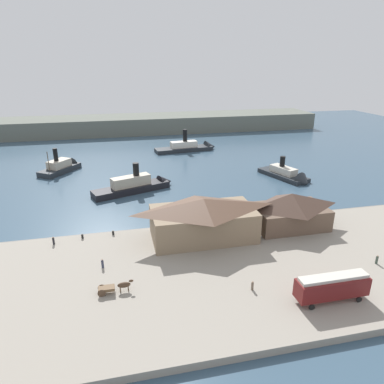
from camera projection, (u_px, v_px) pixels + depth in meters
The scene contains 18 objects.
ground_plane at pixel (187, 222), 79.08m from camera, with size 320.00×320.00×0.00m, color #385166.
quay_promenade at pixel (214, 273), 58.79m from camera, with size 110.00×36.00×1.20m, color gray.
seawall_edge at pixel (191, 226), 75.62m from camera, with size 110.00×0.80×1.00m, color slate.
ferry_shed_central_terminal at pixel (203, 218), 68.13m from camera, with size 20.47×10.97×8.23m.
ferry_shed_west_terminal at pixel (290, 210), 72.90m from camera, with size 15.08×9.66×7.43m.
street_tram at pixel (332, 286), 50.45m from camera, with size 10.87×2.92×4.17m.
horse_cart at pixel (114, 287), 52.68m from camera, with size 5.40×1.44×1.87m.
pedestrian_at_waters_edge at pixel (103, 264), 59.07m from camera, with size 0.42×0.42×1.68m.
pedestrian_walking_east at pixel (53, 241), 66.62m from camera, with size 0.40×0.40×1.63m.
pedestrian_near_east_shed at pixel (377, 260), 60.27m from camera, with size 0.41×0.41×1.66m.
pedestrian_standing_center at pixel (252, 286), 53.37m from camera, with size 0.39×0.39×1.56m.
mooring_post_west at pixel (82, 236), 69.04m from camera, with size 0.44×0.44×0.90m, color black.
mooring_post_center_west at pixel (113, 233), 70.44m from camera, with size 0.44×0.44×0.90m, color black.
ferry_near_quay at pixel (139, 185), 97.46m from camera, with size 23.71×12.56×9.49m.
ferry_moored_east at pixel (289, 176), 106.95m from camera, with size 11.49×19.09×8.58m.
ferry_mid_harbor at pixel (63, 166), 114.85m from camera, with size 13.49×15.87×9.90m.
ferry_approaching_west at pixel (191, 147), 141.42m from camera, with size 25.79×8.87×10.65m.
far_headland at pixel (143, 124), 178.08m from camera, with size 180.00×24.00×8.00m, color #60665B.
Camera 1 is at (-14.62, -70.10, 34.24)m, focal length 32.58 mm.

